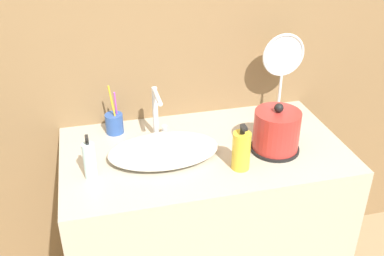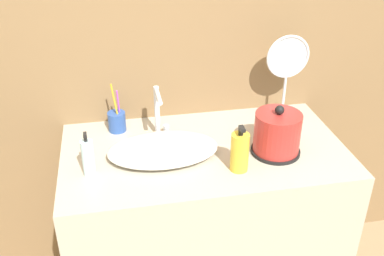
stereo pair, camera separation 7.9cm
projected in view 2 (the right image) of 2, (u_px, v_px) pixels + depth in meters
wall_back at (189, 3)px, 1.79m from camera, size 6.00×0.04×2.60m
vanity_counter at (203, 228)px, 1.95m from camera, size 1.10×0.61×0.81m
sink_basin at (163, 149)px, 1.70m from camera, size 0.42×0.26×0.06m
faucet at (159, 110)px, 1.78m from camera, size 0.06×0.14×0.22m
electric_kettle at (277, 135)px, 1.70m from camera, size 0.19×0.19×0.20m
toothbrush_cup at (117, 121)px, 1.86m from camera, size 0.07×0.07×0.22m
lotion_bottle at (240, 152)px, 1.60m from camera, size 0.07×0.07×0.18m
shampoo_bottle at (88, 158)px, 1.57m from camera, size 0.04×0.04×0.17m
vanity_mirror at (286, 73)px, 1.87m from camera, size 0.19×0.13×0.38m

